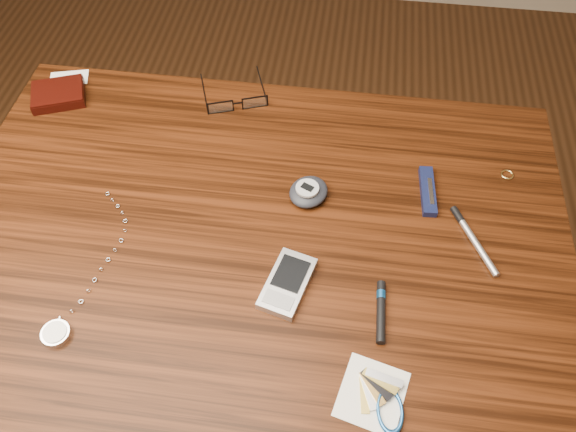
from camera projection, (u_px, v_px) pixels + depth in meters
name	position (u px, v px, depth m)	size (l,w,h in m)	color
ground	(267.00, 393.00, 1.49)	(3.80, 3.80, 0.00)	#472814
desk	(256.00, 264.00, 0.97)	(1.00, 0.70, 0.75)	#381708
wallet_and_card	(58.00, 94.00, 1.07)	(0.12, 0.14, 0.02)	black
eyeglasses	(237.00, 103.00, 1.05)	(0.15, 0.15, 0.03)	black
gold_ring	(507.00, 175.00, 0.96)	(0.02, 0.02, 0.00)	#EFCD72
pocket_watch	(59.00, 328.00, 0.78)	(0.06, 0.28, 0.01)	silver
pda_phone	(287.00, 283.00, 0.82)	(0.08, 0.12, 0.02)	#B5B5BA
pedometer	(308.00, 192.00, 0.92)	(0.08, 0.09, 0.03)	black
notepad_keys	(381.00, 400.00, 0.72)	(0.10, 0.11, 0.01)	white
pocket_knife	(428.00, 191.00, 0.93)	(0.03, 0.10, 0.01)	#141D3D
silver_pen	(471.00, 235.00, 0.88)	(0.07, 0.12, 0.01)	silver
black_blue_pen	(381.00, 310.00, 0.80)	(0.02, 0.10, 0.01)	black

